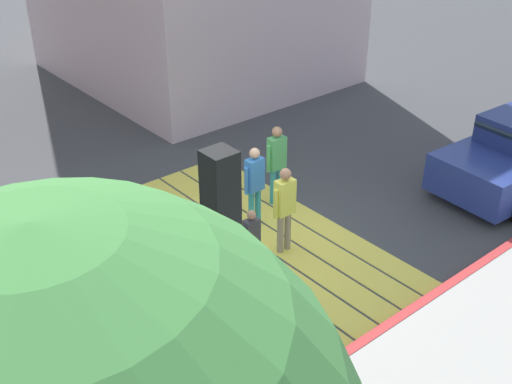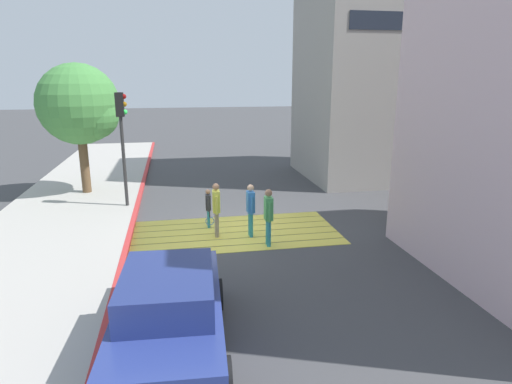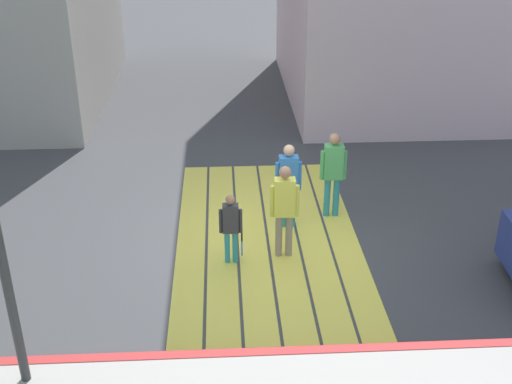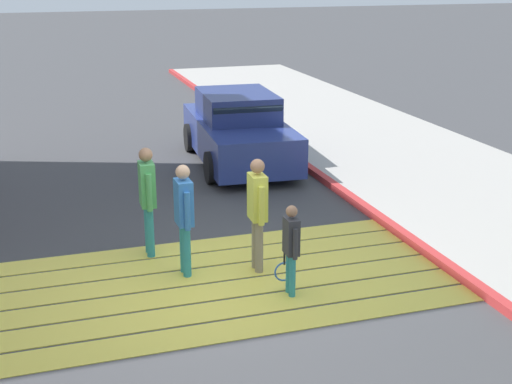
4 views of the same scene
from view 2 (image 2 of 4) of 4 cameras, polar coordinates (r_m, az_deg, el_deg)
The scene contains 12 objects.
ground_plane at distance 13.92m, azimuth -2.68°, elevation -5.28°, with size 120.00×120.00×0.00m, color #424244.
crosswalk_stripes at distance 13.92m, azimuth -2.68°, elevation -5.25°, with size 6.40×3.25×0.01m.
sidewalk_west at distance 14.30m, azimuth -25.62°, elevation -5.96°, with size 4.80×40.00×0.12m, color #ADA8A0.
curb_painted at distance 13.86m, azimuth -16.17°, elevation -5.68°, with size 0.16×40.00×0.13m, color #BC3333.
building_far_north at distance 22.58m, azimuth 17.30°, elevation 17.93°, with size 8.00×6.03×12.55m.
car_parked_near_curb at distance 8.12m, azimuth -11.18°, elevation -15.26°, with size 2.18×4.40×1.57m.
traffic_light_corner at distance 16.51m, azimuth -17.04°, elevation 8.10°, with size 0.39×0.28×4.24m.
street_tree at distance 18.98m, azimuth -21.77°, elevation 10.29°, with size 3.20×3.20×5.32m.
pedestrian_adult_lead at distance 13.30m, azimuth -0.71°, elevation -1.89°, with size 0.22×0.48×1.64m.
pedestrian_adult_trailing at distance 13.32m, azimuth -5.18°, elevation -1.82°, with size 0.22×0.49×1.68m.
pedestrian_adult_side at distance 12.54m, azimuth 1.63°, elevation -2.78°, with size 0.23×0.50×1.69m.
pedestrian_child_with_racket at distance 14.24m, azimuth -6.22°, elevation -1.85°, with size 0.28×0.39×1.28m.
Camera 2 is at (-1.79, -12.96, 4.75)m, focal length 30.76 mm.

